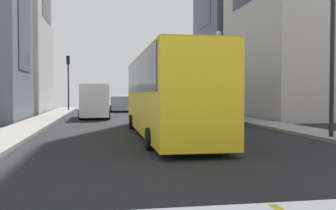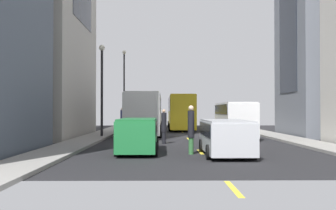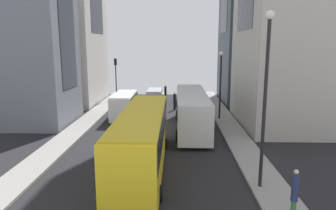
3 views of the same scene
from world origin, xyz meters
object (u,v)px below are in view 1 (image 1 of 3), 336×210
object	(u,v)px
car_silver_0	(120,102)
pedestrian_walking_far	(154,102)
streetcar_yellow	(166,88)
city_bus_white	(193,92)
pedestrian_crossing_mid	(135,100)
delivery_van_white	(95,98)
traffic_light_near_corner	(68,72)
car_green_2	(159,102)

from	to	relation	value
car_silver_0	pedestrian_walking_far	bearing A→B (deg)	115.26
streetcar_yellow	car_silver_0	size ratio (longest dim) A/B	2.74
city_bus_white	pedestrian_crossing_mid	distance (m)	14.23
delivery_van_white	traffic_light_near_corner	distance (m)	11.13
delivery_van_white	traffic_light_near_corner	xyz separation A→B (m)	(2.83, -10.46, 2.52)
streetcar_yellow	pedestrian_walking_far	distance (m)	17.80
streetcar_yellow	pedestrian_walking_far	bearing A→B (deg)	-95.91
delivery_van_white	car_green_2	distance (m)	10.99
streetcar_yellow	pedestrian_walking_far	size ratio (longest dim) A/B	5.93
car_green_2	traffic_light_near_corner	bearing A→B (deg)	-9.42
city_bus_white	car_silver_0	world-z (taller)	city_bus_white
traffic_light_near_corner	city_bus_white	bearing A→B (deg)	122.85
car_green_2	streetcar_yellow	bearing A→B (deg)	82.19
city_bus_white	traffic_light_near_corner	size ratio (longest dim) A/B	2.13
car_silver_0	pedestrian_crossing_mid	bearing A→B (deg)	162.84
city_bus_white	traffic_light_near_corner	world-z (taller)	traffic_light_near_corner
car_silver_0	car_green_2	size ratio (longest dim) A/B	0.97
pedestrian_crossing_mid	pedestrian_walking_far	xyz separation A→B (m)	(-1.24, 5.36, -0.11)
car_green_2	pedestrian_crossing_mid	distance (m)	2.59
delivery_van_white	car_silver_0	size ratio (longest dim) A/B	1.34
traffic_light_near_corner	pedestrian_crossing_mid	bearing A→B (deg)	173.07
car_green_2	traffic_light_near_corner	world-z (taller)	traffic_light_near_corner
streetcar_yellow	delivery_van_white	size ratio (longest dim) A/B	2.05
pedestrian_crossing_mid	delivery_van_white	bearing A→B (deg)	153.79
city_bus_white	delivery_van_white	bearing A→B (deg)	-32.61
city_bus_white	delivery_van_white	distance (m)	7.96
streetcar_yellow	car_green_2	world-z (taller)	streetcar_yellow
pedestrian_crossing_mid	city_bus_white	bearing A→B (deg)	-172.88
streetcar_yellow	pedestrian_crossing_mid	bearing A→B (deg)	-91.46
pedestrian_crossing_mid	pedestrian_walking_far	size ratio (longest dim) A/B	1.08
car_green_2	pedestrian_walking_far	size ratio (longest dim) A/B	2.22
streetcar_yellow	car_green_2	distance (m)	22.57
car_silver_0	traffic_light_near_corner	xyz separation A→B (m)	(5.22, -0.35, 3.10)
city_bus_white	pedestrian_walking_far	size ratio (longest dim) A/B	5.69
car_green_2	pedestrian_crossing_mid	size ratio (longest dim) A/B	2.06
city_bus_white	delivery_van_white	xyz separation A→B (m)	(6.69, -4.28, -0.49)
pedestrian_crossing_mid	pedestrian_walking_far	distance (m)	5.51
traffic_light_near_corner	car_silver_0	bearing A→B (deg)	176.14
car_green_2	delivery_van_white	bearing A→B (deg)	54.51
delivery_van_white	pedestrian_walking_far	bearing A→B (deg)	-140.19
city_bus_white	pedestrian_walking_far	xyz separation A→B (m)	(1.55, -8.56, -0.91)
streetcar_yellow	pedestrian_crossing_mid	size ratio (longest dim) A/B	5.50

